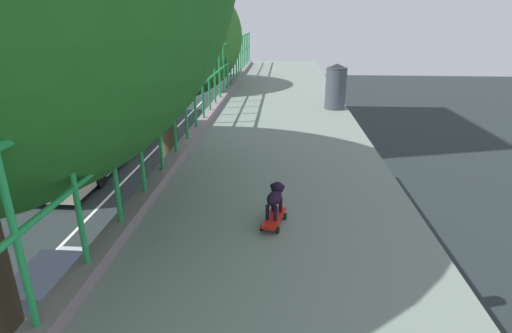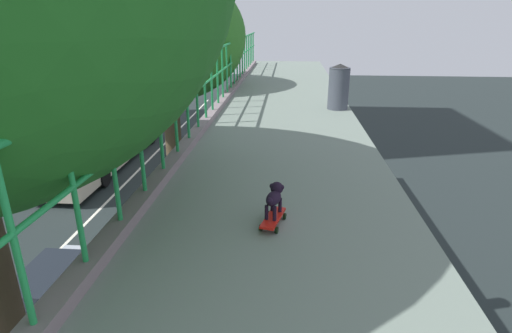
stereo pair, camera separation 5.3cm
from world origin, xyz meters
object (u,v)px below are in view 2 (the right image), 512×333
Objects in this scene: car_silver_fifth at (56,291)px; toy_skateboard at (273,219)px; city_bus at (106,131)px; small_dog at (274,196)px; litter_bin at (339,86)px.

toy_skateboard reaches higher than car_silver_fifth.
city_bus reaches higher than car_silver_fifth.
small_dog is (6.38, -5.47, 5.73)m from car_silver_fifth.
litter_bin reaches higher than small_dog.
small_dog is (10.15, -17.75, 4.44)m from city_bus.
small_dog reaches higher than city_bus.
city_bus is (-3.77, 12.28, 1.29)m from car_silver_fifth.
toy_skateboard is at bearing -102.53° from litter_bin.
car_silver_fifth is 10.08m from toy_skateboard.
litter_bin is at bearing 77.41° from small_dog.
small_dog is (0.01, 0.06, 0.22)m from toy_skateboard.
toy_skateboard is at bearing -40.98° from car_silver_fifth.
litter_bin is (7.57, -0.11, 5.95)m from car_silver_fifth.
city_bus is 12.09× the size of litter_bin.
city_bus is at bearing 119.65° from toy_skateboard.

